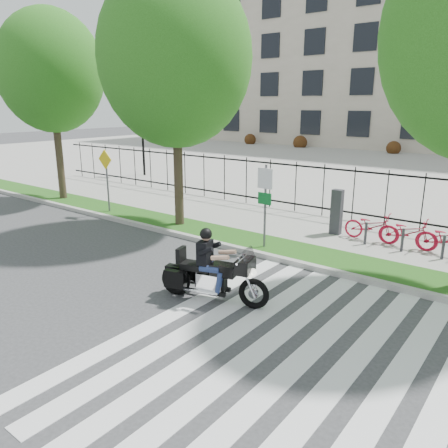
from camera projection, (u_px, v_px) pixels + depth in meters
The scene contains 13 objects.
ground at pixel (112, 287), 10.73m from camera, with size 120.00×120.00×0.00m, color #353537.
curb at pixel (216, 244), 13.83m from camera, with size 60.00×0.20×0.15m, color #A19F98.
grass_verge at pixel (232, 237), 14.48m from camera, with size 60.00×1.50×0.15m, color #184B12.
sidewalk at pixel (272, 222), 16.39m from camera, with size 60.00×3.50×0.15m, color gray.
plaza at pixel (407, 169), 29.77m from camera, with size 80.00×34.00×0.10m, color gray.
crosswalk_stripes at pixel (282, 353), 7.88m from camera, with size 5.70×8.00×0.01m, color silver, non-canonical shape.
iron_fence at pixel (296, 187), 17.43m from camera, with size 30.00×0.06×2.00m, color black, non-canonical shape.
lamp_post_left at pixel (142, 123), 26.10m from camera, with size 1.06×0.70×4.25m.
street_tree_0 at pixel (51, 72), 18.73m from camera, with size 4.52×4.52×8.14m.
street_tree_1 at pixel (175, 58), 14.35m from camera, with size 5.11×5.11×8.60m.
sign_pole_regulatory at pixel (265, 196), 12.88m from camera, with size 0.50×0.09×2.50m.
sign_pole_warning at pixel (106, 172), 17.26m from camera, with size 0.78×0.09×2.49m.
motorcycle_rider at pixel (212, 272), 9.84m from camera, with size 2.62×1.15×2.06m.
Camera 1 is at (8.26, -6.15, 4.36)m, focal length 35.00 mm.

